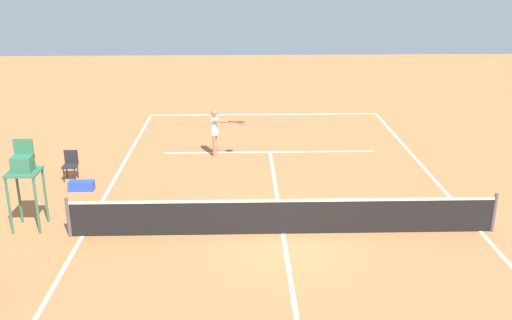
% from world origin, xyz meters
% --- Properties ---
extents(ground_plane, '(60.00, 60.00, 0.00)m').
position_xyz_m(ground_plane, '(0.00, 0.00, 0.00)').
color(ground_plane, '#C66B3D').
extents(court_lines, '(10.48, 24.73, 0.01)m').
position_xyz_m(court_lines, '(0.00, 0.00, 0.00)').
color(court_lines, white).
rests_on(court_lines, ground).
extents(tennis_net, '(11.08, 0.10, 1.07)m').
position_xyz_m(tennis_net, '(0.00, 0.00, 0.50)').
color(tennis_net, '#4C4C51').
rests_on(tennis_net, ground).
extents(player_serving, '(1.24, 0.77, 1.71)m').
position_xyz_m(player_serving, '(1.97, -6.43, 1.02)').
color(player_serving, '#9E704C').
rests_on(player_serving, ground).
extents(tennis_ball, '(0.07, 0.07, 0.07)m').
position_xyz_m(tennis_ball, '(2.04, -5.73, 0.03)').
color(tennis_ball, '#CCE033').
rests_on(tennis_ball, ground).
extents(umpire_chair, '(0.80, 0.80, 2.41)m').
position_xyz_m(umpire_chair, '(6.67, -0.56, 1.61)').
color(umpire_chair, '#2D6B4C').
rests_on(umpire_chair, ground).
extents(courtside_chair_mid, '(0.44, 0.46, 0.95)m').
position_xyz_m(courtside_chair_mid, '(6.58, -4.15, 0.53)').
color(courtside_chair_mid, '#262626').
rests_on(courtside_chair_mid, ground).
extents(equipment_bag, '(0.76, 0.32, 0.30)m').
position_xyz_m(equipment_bag, '(6.01, -3.18, 0.15)').
color(equipment_bag, '#2647B7').
rests_on(equipment_bag, ground).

